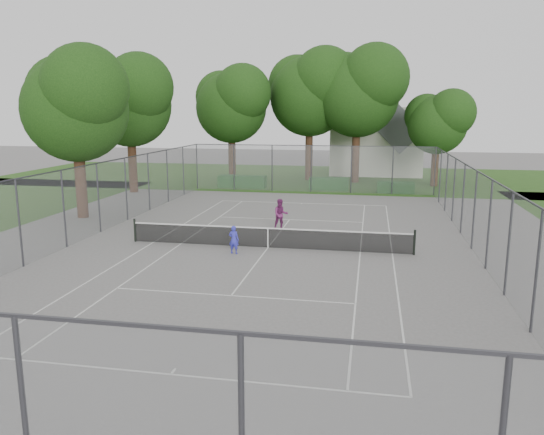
% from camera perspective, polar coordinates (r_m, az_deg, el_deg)
% --- Properties ---
extents(ground, '(120.00, 120.00, 0.00)m').
position_cam_1_polar(ground, '(23.92, -0.44, -3.29)').
color(ground, slate).
rests_on(ground, ground).
extents(grass_far, '(60.00, 20.00, 0.00)m').
position_cam_1_polar(grass_far, '(49.28, 5.39, 4.32)').
color(grass_far, '#234714').
rests_on(grass_far, ground).
extents(court_markings, '(11.03, 23.83, 0.01)m').
position_cam_1_polar(court_markings, '(23.92, -0.44, -3.27)').
color(court_markings, silver).
rests_on(court_markings, ground).
extents(tennis_net, '(12.87, 0.10, 1.10)m').
position_cam_1_polar(tennis_net, '(23.80, -0.44, -2.10)').
color(tennis_net, black).
rests_on(tennis_net, ground).
extents(perimeter_fence, '(18.08, 34.08, 3.52)m').
position_cam_1_polar(perimeter_fence, '(23.53, -0.45, 0.98)').
color(perimeter_fence, '#38383D').
rests_on(perimeter_fence, ground).
extents(tree_far_left, '(6.89, 6.29, 9.90)m').
position_cam_1_polar(tree_far_left, '(46.03, -4.33, 12.32)').
color(tree_far_left, '#372014').
rests_on(tree_far_left, ground).
extents(tree_far_midleft, '(7.94, 7.25, 11.41)m').
position_cam_1_polar(tree_far_midleft, '(47.17, 4.20, 13.57)').
color(tree_far_midleft, '#372014').
rests_on(tree_far_midleft, ground).
extents(tree_far_midright, '(7.97, 7.28, 11.45)m').
position_cam_1_polar(tree_far_midright, '(45.90, 9.33, 13.54)').
color(tree_far_midright, '#372014').
rests_on(tree_far_midright, ground).
extents(tree_far_right, '(5.41, 4.94, 7.78)m').
position_cam_1_polar(tree_far_right, '(45.03, 17.48, 9.99)').
color(tree_far_right, '#372014').
rests_on(tree_far_right, ground).
extents(tree_side_back, '(7.07, 6.46, 10.16)m').
position_cam_1_polar(tree_side_back, '(41.16, -15.04, 12.33)').
color(tree_side_back, '#372014').
rests_on(tree_side_back, ground).
extents(tree_side_front, '(6.69, 6.10, 9.61)m').
position_cam_1_polar(tree_side_front, '(31.97, -20.37, 11.68)').
color(tree_side_front, '#372014').
rests_on(tree_side_front, ground).
extents(hedge_left, '(3.80, 1.14, 0.95)m').
position_cam_1_polar(hedge_left, '(42.74, -3.22, 3.90)').
color(hedge_left, '#184B18').
rests_on(hedge_left, ground).
extents(hedge_mid, '(3.04, 0.87, 0.95)m').
position_cam_1_polar(hedge_mid, '(41.51, 6.13, 3.63)').
color(hedge_mid, '#184B18').
rests_on(hedge_mid, ground).
extents(hedge_right, '(2.72, 1.00, 0.82)m').
position_cam_1_polar(hedge_right, '(40.89, 13.15, 3.17)').
color(hedge_right, '#184B18').
rests_on(hedge_right, ground).
extents(house, '(8.48, 6.57, 10.56)m').
position_cam_1_polar(house, '(52.78, 11.19, 9.25)').
color(house, beige).
rests_on(house, ground).
extents(girl_player, '(0.49, 0.36, 1.24)m').
position_cam_1_polar(girl_player, '(22.91, -4.13, -2.38)').
color(girl_player, '#3434C3').
rests_on(girl_player, ground).
extents(woman_player, '(0.95, 0.84, 1.62)m').
position_cam_1_polar(woman_player, '(27.33, 0.94, 0.32)').
color(woman_player, '#71255D').
rests_on(woman_player, ground).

